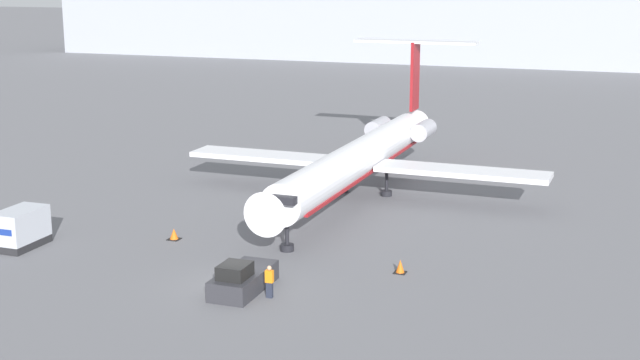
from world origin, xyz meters
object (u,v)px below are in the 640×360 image
(pushback_tug, at_px, (243,279))
(traffic_cone_right, at_px, (400,267))
(traffic_cone_left, at_px, (174,234))
(worker_near_tug, at_px, (269,281))
(airplane_main, at_px, (362,155))
(luggage_cart, at_px, (21,228))

(pushback_tug, distance_m, traffic_cone_right, 8.70)
(pushback_tug, height_order, traffic_cone_left, pushback_tug)
(pushback_tug, height_order, worker_near_tug, pushback_tug)
(airplane_main, relative_size, pushback_tug, 6.95)
(pushback_tug, relative_size, traffic_cone_right, 6.20)
(airplane_main, distance_m, worker_near_tug, 21.30)
(pushback_tug, distance_m, luggage_cart, 15.54)
(traffic_cone_left, bearing_deg, traffic_cone_right, -5.13)
(airplane_main, height_order, pushback_tug, airplane_main)
(pushback_tug, xyz_separation_m, traffic_cone_left, (-7.66, 6.67, -0.30))
(pushback_tug, relative_size, luggage_cart, 1.41)
(worker_near_tug, xyz_separation_m, traffic_cone_left, (-9.33, 7.13, -0.55))
(airplane_main, xyz_separation_m, worker_near_tug, (1.79, -21.12, -2.15))
(luggage_cart, height_order, traffic_cone_right, luggage_cart)
(luggage_cart, distance_m, traffic_cone_right, 22.43)
(luggage_cart, bearing_deg, pushback_tug, -8.44)
(worker_near_tug, bearing_deg, luggage_cart, 170.87)
(luggage_cart, bearing_deg, traffic_cone_right, 7.93)
(traffic_cone_left, bearing_deg, worker_near_tug, -37.39)
(airplane_main, distance_m, traffic_cone_left, 16.12)
(airplane_main, bearing_deg, traffic_cone_left, -118.32)
(airplane_main, bearing_deg, traffic_cone_right, -65.52)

